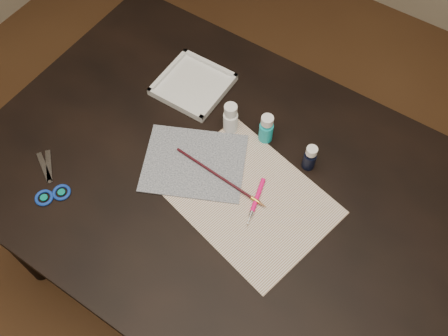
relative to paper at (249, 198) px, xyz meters
The scene contains 11 objects.
ground 0.77m from the paper, behind, with size 3.50×3.50×0.02m, color #422614.
table 0.39m from the paper, behind, with size 1.30×0.90×0.75m, color black.
paper is the anchor object (origin of this frame).
canvas 0.17m from the paper, behind, with size 0.26×0.21×0.00m, color black.
paint_bottle_white 0.23m from the paper, 135.49° to the left, with size 0.04×0.04×0.10m, color white.
paint_bottle_cyan 0.20m from the paper, 108.68° to the left, with size 0.04×0.04×0.09m, color #16AEBB.
paint_bottle_navy 0.19m from the paper, 65.20° to the left, with size 0.03×0.03×0.08m, color black.
paintbrush 0.09m from the paper, behind, with size 0.29×0.01×0.01m, color black, non-canonical shape.
craft_knife 0.02m from the paper, 13.42° to the right, with size 0.14×0.01×0.01m, color #F90B6D, non-canonical shape.
scissors 0.52m from the paper, 152.42° to the right, with size 0.18×0.09×0.01m, color silver, non-canonical shape.
palette_tray 0.39m from the paper, 146.40° to the left, with size 0.19×0.19×0.02m, color silver.
Camera 1 is at (0.36, -0.53, 1.87)m, focal length 40.00 mm.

